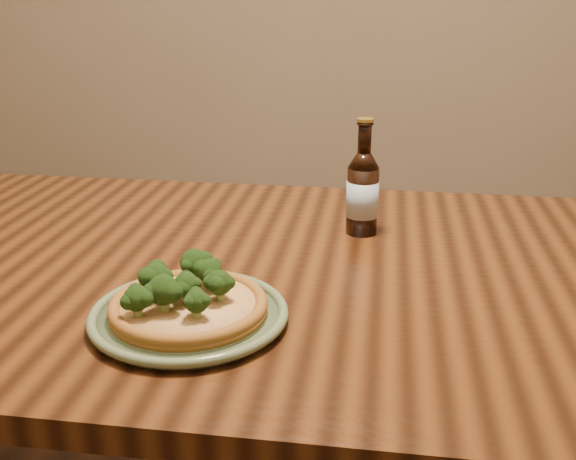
# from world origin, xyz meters

# --- Properties ---
(table) EXTENTS (1.60, 0.90, 0.75)m
(table) POSITION_xyz_m (0.00, 0.10, 0.66)
(table) COLOR #44230E
(table) RESTS_ON ground
(plate) EXTENTS (0.27, 0.27, 0.02)m
(plate) POSITION_xyz_m (0.06, -0.11, 0.76)
(plate) COLOR #5B6E4C
(plate) RESTS_ON table
(pizza) EXTENTS (0.22, 0.22, 0.07)m
(pizza) POSITION_xyz_m (0.06, -0.11, 0.78)
(pizza) COLOR brown
(pizza) RESTS_ON plate
(beer_bottle) EXTENTS (0.06, 0.06, 0.21)m
(beer_bottle) POSITION_xyz_m (0.28, 0.27, 0.83)
(beer_bottle) COLOR black
(beer_bottle) RESTS_ON table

